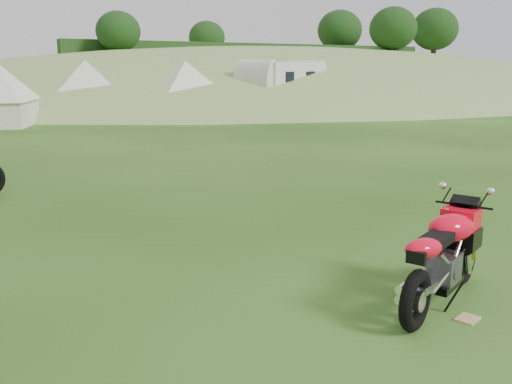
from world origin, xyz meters
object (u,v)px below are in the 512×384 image
plywood_board (467,319)px  tent_mid (87,87)px  sport_motorcycle (444,250)px  tent_right (186,88)px  caravan (283,86)px

plywood_board → tent_mid: size_ratio=0.07×
tent_mid → sport_motorcycle: bearing=-84.7°
tent_mid → tent_right: tent_mid is taller
tent_right → caravan: (5.14, -0.49, -0.02)m
sport_motorcycle → caravan: bearing=37.5°
plywood_board → tent_right: (6.78, 22.32, 1.27)m
sport_motorcycle → tent_mid: size_ratio=0.61×
tent_mid → caravan: bearing=-6.6°
plywood_board → caravan: 24.90m
tent_mid → caravan: 9.67m
sport_motorcycle → tent_right: 22.97m
sport_motorcycle → tent_mid: (2.67, 24.48, 0.75)m
tent_right → plywood_board: bearing=-104.4°
plywood_board → tent_right: tent_right is taller
tent_right → caravan: bearing=-2.9°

